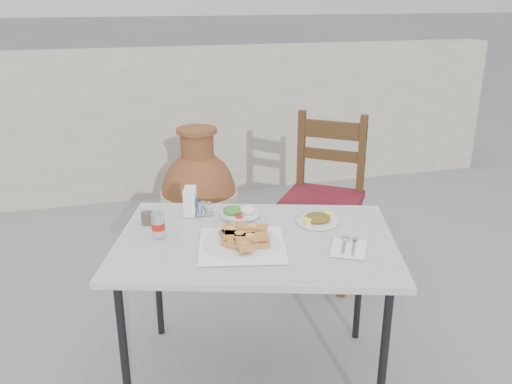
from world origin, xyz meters
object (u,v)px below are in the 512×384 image
object	(u,v)px
pide_plate	(242,238)
chair	(323,196)
soda_can	(158,225)
napkin_holder	(190,201)
salad_rice_plate	(240,212)
cola_glass	(147,215)
terracotta_urn	(199,198)
condiment_caddy	(204,209)
cafe_table	(256,248)
salad_chopped_plate	(317,219)

from	to	relation	value
pide_plate	chair	world-z (taller)	chair
soda_can	napkin_holder	distance (m)	0.26
pide_plate	salad_rice_plate	xyz separation A→B (m)	(0.07, 0.30, -0.01)
salad_rice_plate	pide_plate	bearing A→B (deg)	-102.73
cola_glass	terracotta_urn	xyz separation A→B (m)	(0.39, 1.00, -0.32)
condiment_caddy	salad_rice_plate	bearing A→B (deg)	-21.93
chair	cafe_table	bearing A→B (deg)	-91.69
salad_chopped_plate	condiment_caddy	xyz separation A→B (m)	(-0.45, 0.23, 0.00)
cola_glass	chair	distance (m)	1.20
napkin_holder	chair	bearing A→B (deg)	45.24
salad_chopped_plate	cola_glass	world-z (taller)	cola_glass
condiment_caddy	chair	world-z (taller)	chair
cafe_table	salad_rice_plate	size ratio (longest dim) A/B	7.36
pide_plate	soda_can	world-z (taller)	soda_can
condiment_caddy	terracotta_urn	size ratio (longest dim) A/B	0.10
cola_glass	soda_can	bearing A→B (deg)	-77.91
napkin_holder	pide_plate	bearing A→B (deg)	-54.30
pide_plate	salad_rice_plate	bearing A→B (deg)	77.27
salad_rice_plate	napkin_holder	distance (m)	0.23
salad_rice_plate	salad_chopped_plate	xyz separation A→B (m)	(0.30, -0.17, -0.00)
cafe_table	condiment_caddy	xyz separation A→B (m)	(-0.15, 0.30, 0.07)
soda_can	condiment_caddy	world-z (taller)	soda_can
salad_chopped_plate	chair	distance (m)	0.83
cafe_table	napkin_holder	size ratio (longest dim) A/B	10.89
terracotta_urn	cafe_table	bearing A→B (deg)	-89.38
soda_can	napkin_holder	xyz separation A→B (m)	(0.16, 0.21, 0.01)
salad_rice_plate	terracotta_urn	bearing A→B (deg)	90.56
soda_can	terracotta_urn	distance (m)	1.25
chair	terracotta_urn	distance (m)	0.80
cola_glass	condiment_caddy	distance (m)	0.26
napkin_holder	chair	world-z (taller)	chair
condiment_caddy	terracotta_urn	world-z (taller)	terracotta_urn
cafe_table	salad_chopped_plate	size ratio (longest dim) A/B	7.28
cafe_table	chair	size ratio (longest dim) A/B	1.34
cafe_table	napkin_holder	xyz separation A→B (m)	(-0.21, 0.32, 0.11)
pide_plate	soda_can	size ratio (longest dim) A/B	4.01
terracotta_urn	cola_glass	bearing A→B (deg)	-111.53
chair	salad_rice_plate	bearing A→B (deg)	-102.15
pide_plate	terracotta_urn	bearing A→B (deg)	87.47
pide_plate	salad_rice_plate	size ratio (longest dim) A/B	2.27
salad_rice_plate	cola_glass	distance (m)	0.40
salad_chopped_plate	pide_plate	bearing A→B (deg)	-160.37
salad_rice_plate	napkin_holder	size ratio (longest dim) A/B	1.48
pide_plate	napkin_holder	bearing A→B (deg)	110.06
soda_can	cola_glass	world-z (taller)	soda_can
soda_can	terracotta_urn	size ratio (longest dim) A/B	0.12
napkin_holder	salad_chopped_plate	bearing A→B (deg)	-10.55
salad_rice_plate	condiment_caddy	world-z (taller)	condiment_caddy
cafe_table	soda_can	xyz separation A→B (m)	(-0.38, 0.12, 0.10)
cafe_table	pide_plate	bearing A→B (deg)	-141.09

